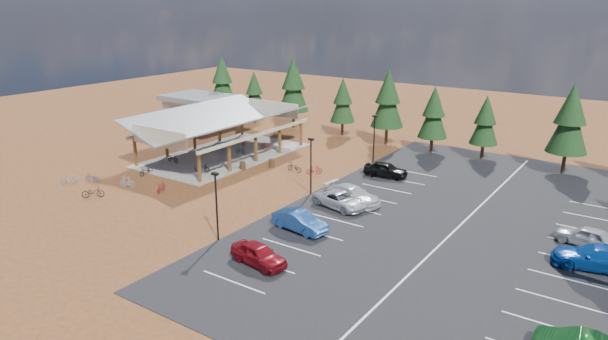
{
  "coord_description": "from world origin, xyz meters",
  "views": [
    {
      "loc": [
        30.39,
        -35.98,
        16.51
      ],
      "look_at": [
        4.77,
        1.26,
        2.39
      ],
      "focal_mm": 32.0,
      "sensor_mm": 36.0,
      "label": 1
    }
  ],
  "objects_px": {
    "bike_6": "(241,150)",
    "car_8": "(587,236)",
    "bike_5": "(214,159)",
    "lamp_post_0": "(216,202)",
    "bike_7": "(266,146)",
    "bike_11": "(161,187)",
    "bike_10": "(92,178)",
    "bike_8": "(146,170)",
    "trash_bin_0": "(243,166)",
    "car_2": "(340,200)",
    "outbuilding": "(203,109)",
    "car_4": "(386,169)",
    "bike_15": "(314,170)",
    "bike_0": "(173,158)",
    "bike_1": "(205,151)",
    "bike_4": "(202,167)",
    "car_7": "(597,257)",
    "bike_13": "(127,182)",
    "bike_9": "(69,179)",
    "car_1": "(300,221)",
    "bike_16": "(294,167)",
    "bike_3": "(241,141)",
    "lamp_post_1": "(311,162)",
    "car_3": "(353,195)",
    "bike_12": "(93,192)",
    "bike_2": "(219,146)",
    "trash_bin_1": "(272,163)",
    "bike_pavilion": "(223,122)"
  },
  "relations": [
    {
      "from": "bike_5",
      "to": "car_8",
      "type": "distance_m",
      "value": 35.33
    },
    {
      "from": "bike_10",
      "to": "car_2",
      "type": "distance_m",
      "value": 24.27
    },
    {
      "from": "car_2",
      "to": "trash_bin_1",
      "type": "bearing_deg",
      "value": 75.36
    },
    {
      "from": "trash_bin_1",
      "to": "bike_12",
      "type": "xyz_separation_m",
      "value": [
        -7.4,
        -16.04,
        0.05
      ]
    },
    {
      "from": "bike_11",
      "to": "trash_bin_0",
      "type": "bearing_deg",
      "value": 56.86
    },
    {
      "from": "bike_16",
      "to": "car_8",
      "type": "height_order",
      "value": "car_8"
    },
    {
      "from": "bike_7",
      "to": "bike_11",
      "type": "xyz_separation_m",
      "value": [
        1.18,
        -16.74,
        -0.06
      ]
    },
    {
      "from": "bike_15",
      "to": "car_1",
      "type": "distance_m",
      "value": 13.98
    },
    {
      "from": "bike_7",
      "to": "bike_8",
      "type": "height_order",
      "value": "bike_7"
    },
    {
      "from": "bike_11",
      "to": "car_3",
      "type": "height_order",
      "value": "car_3"
    },
    {
      "from": "car_3",
      "to": "car_7",
      "type": "bearing_deg",
      "value": -86.6
    },
    {
      "from": "bike_6",
      "to": "car_8",
      "type": "relative_size",
      "value": 0.4
    },
    {
      "from": "car_7",
      "to": "bike_10",
      "type": "bearing_deg",
      "value": -90.73
    },
    {
      "from": "car_7",
      "to": "bike_11",
      "type": "bearing_deg",
      "value": -91.18
    },
    {
      "from": "lamp_post_0",
      "to": "car_2",
      "type": "relative_size",
      "value": 1.07
    },
    {
      "from": "car_7",
      "to": "car_1",
      "type": "bearing_deg",
      "value": -83.92
    },
    {
      "from": "outbuilding",
      "to": "car_4",
      "type": "xyz_separation_m",
      "value": [
        32.32,
        -7.75,
        -1.26
      ]
    },
    {
      "from": "lamp_post_0",
      "to": "bike_1",
      "type": "relative_size",
      "value": 2.95
    },
    {
      "from": "bike_pavilion",
      "to": "car_8",
      "type": "distance_m",
      "value": 37.24
    },
    {
      "from": "car_3",
      "to": "car_4",
      "type": "xyz_separation_m",
      "value": [
        -0.95,
        8.23,
        -0.02
      ]
    },
    {
      "from": "car_3",
      "to": "bike_5",
      "type": "bearing_deg",
      "value": 92.47
    },
    {
      "from": "bike_0",
      "to": "car_8",
      "type": "bearing_deg",
      "value": -78.38
    },
    {
      "from": "outbuilding",
      "to": "car_4",
      "type": "distance_m",
      "value": 33.26
    },
    {
      "from": "bike_16",
      "to": "outbuilding",
      "type": "bearing_deg",
      "value": -111.14
    },
    {
      "from": "bike_13",
      "to": "car_1",
      "type": "xyz_separation_m",
      "value": [
        18.78,
        0.97,
        0.23
      ]
    },
    {
      "from": "bike_9",
      "to": "bike_16",
      "type": "bearing_deg",
      "value": -90.5
    },
    {
      "from": "bike_12",
      "to": "bike_0",
      "type": "bearing_deg",
      "value": -34.57
    },
    {
      "from": "bike_3",
      "to": "bike_11",
      "type": "xyz_separation_m",
      "value": [
        4.86,
        -16.52,
        -0.12
      ]
    },
    {
      "from": "bike_4",
      "to": "bike_9",
      "type": "height_order",
      "value": "bike_4"
    },
    {
      "from": "bike_6",
      "to": "bike_10",
      "type": "xyz_separation_m",
      "value": [
        -5.54,
        -15.13,
        -0.13
      ]
    },
    {
      "from": "bike_5",
      "to": "lamp_post_0",
      "type": "bearing_deg",
      "value": -138.49
    },
    {
      "from": "bike_8",
      "to": "bike_pavilion",
      "type": "bearing_deg",
      "value": 71.75
    },
    {
      "from": "outbuilding",
      "to": "bike_4",
      "type": "xyz_separation_m",
      "value": [
        16.47,
        -17.01,
        -1.46
      ]
    },
    {
      "from": "bike_4",
      "to": "car_1",
      "type": "distance_m",
      "value": 17.57
    },
    {
      "from": "bike_13",
      "to": "bike_15",
      "type": "relative_size",
      "value": 1.16
    },
    {
      "from": "lamp_post_1",
      "to": "car_1",
      "type": "xyz_separation_m",
      "value": [
        3.88,
        -7.27,
        -2.19
      ]
    },
    {
      "from": "bike_9",
      "to": "bike_13",
      "type": "distance_m",
      "value": 5.96
    },
    {
      "from": "trash_bin_0",
      "to": "bike_15",
      "type": "bearing_deg",
      "value": 23.01
    },
    {
      "from": "bike_10",
      "to": "car_2",
      "type": "height_order",
      "value": "car_2"
    },
    {
      "from": "car_2",
      "to": "bike_4",
      "type": "bearing_deg",
      "value": 100.27
    },
    {
      "from": "bike_0",
      "to": "car_4",
      "type": "height_order",
      "value": "car_4"
    },
    {
      "from": "lamp_post_1",
      "to": "bike_1",
      "type": "height_order",
      "value": "lamp_post_1"
    },
    {
      "from": "bike_10",
      "to": "car_8",
      "type": "height_order",
      "value": "car_8"
    },
    {
      "from": "bike_1",
      "to": "bike_9",
      "type": "height_order",
      "value": "bike_1"
    },
    {
      "from": "trash_bin_0",
      "to": "bike_1",
      "type": "xyz_separation_m",
      "value": [
        -6.76,
        1.51,
        0.17
      ]
    },
    {
      "from": "bike_3",
      "to": "lamp_post_1",
      "type": "bearing_deg",
      "value": -111.56
    },
    {
      "from": "bike_10",
      "to": "bike_8",
      "type": "bearing_deg",
      "value": 131.5
    },
    {
      "from": "bike_2",
      "to": "bike_3",
      "type": "bearing_deg",
      "value": -26.56
    },
    {
      "from": "bike_6",
      "to": "car_1",
      "type": "distance_m",
      "value": 22.07
    },
    {
      "from": "bike_6",
      "to": "car_2",
      "type": "relative_size",
      "value": 0.34
    }
  ]
}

